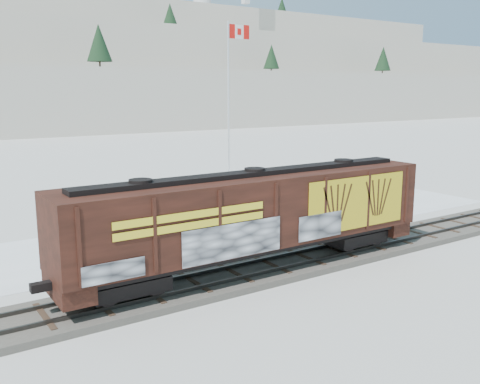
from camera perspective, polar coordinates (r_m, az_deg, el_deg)
ground at (r=25.69m, az=7.07°, el=-7.54°), size 500.00×500.00×0.00m
rail_track at (r=25.65m, az=7.08°, el=-7.23°), size 50.00×3.40×0.43m
parking_strip at (r=31.49m, az=-1.86°, el=-3.96°), size 40.00×8.00×0.03m
hopper_railcar at (r=23.13m, az=1.58°, el=-2.31°), size 17.38×3.06×4.25m
flagpole at (r=40.04m, az=-1.10°, el=6.29°), size 2.30×0.90×12.91m
car_silver at (r=29.03m, az=-9.52°, el=-3.92°), size 4.41×2.47×1.42m
car_white at (r=31.92m, az=2.80°, el=-2.25°), size 5.16×2.99×1.61m
car_dark at (r=36.25m, az=10.14°, el=-1.13°), size 4.51×2.81×1.22m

